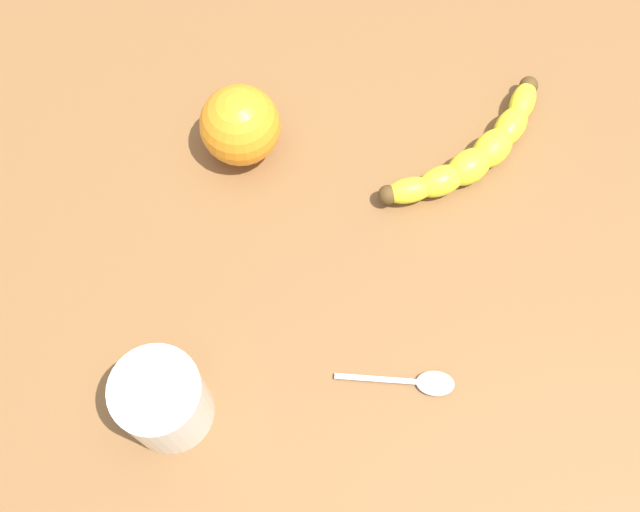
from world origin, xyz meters
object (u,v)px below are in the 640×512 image
Objects in this scene: smoothie_glass at (164,401)px; teaspoon at (428,383)px; banana at (475,152)px; orange_fruit at (240,125)px.

smoothie_glass is 0.79× the size of teaspoon.
banana is 39.85cm from smoothie_glass.
banana is 24.67cm from teaspoon.
smoothie_glass reaches higher than banana.
orange_fruit is (28.46, -4.11, -0.22)cm from smoothie_glass.
teaspoon is (-24.69, -19.41, -3.75)cm from orange_fruit.
smoothie_glass is 1.08× the size of orange_fruit.
teaspoon is at bearing -144.24° from banana.
teaspoon is at bearing -80.91° from smoothie_glass.
smoothie_glass reaches higher than orange_fruit.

